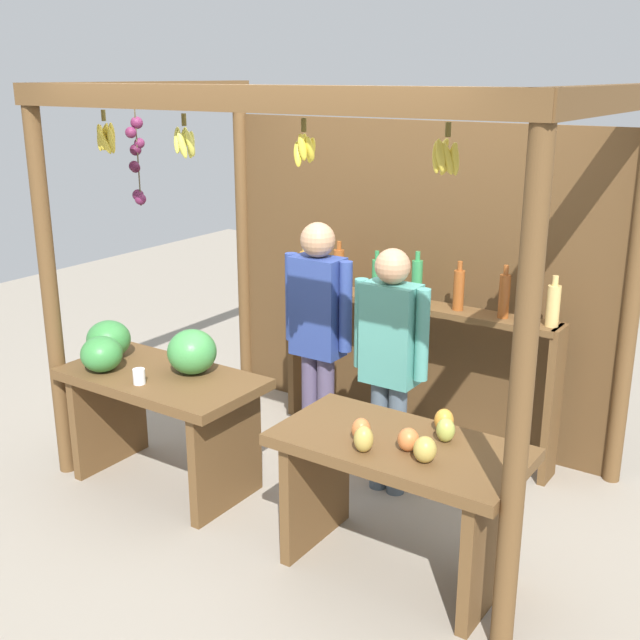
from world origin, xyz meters
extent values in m
plane|color=gray|center=(0.00, 0.00, 0.00)|extent=(12.00, 12.00, 0.00)
cylinder|color=brown|center=(-1.47, -0.91, 1.19)|extent=(0.10, 0.10, 2.38)
cylinder|color=brown|center=(1.47, -0.91, 1.19)|extent=(0.10, 0.10, 2.38)
cylinder|color=brown|center=(-1.47, 0.91, 1.19)|extent=(0.10, 0.10, 2.38)
cylinder|color=brown|center=(1.47, 0.91, 1.19)|extent=(0.10, 0.10, 2.38)
cube|color=brown|center=(0.00, -0.91, 2.32)|extent=(3.03, 0.12, 0.12)
cube|color=brown|center=(-1.47, 0.00, 2.32)|extent=(0.12, 1.92, 0.12)
cube|color=brown|center=(1.47, 0.00, 2.32)|extent=(0.12, 1.92, 0.12)
cube|color=#52381E|center=(0.00, 0.93, 1.07)|extent=(2.93, 0.04, 2.15)
cylinder|color=brown|center=(-0.37, -0.84, 2.21)|extent=(0.02, 0.02, 0.06)
ellipsoid|color=#D1CC4C|center=(-0.33, -0.84, 2.10)|extent=(0.04, 0.08, 0.14)
ellipsoid|color=#D1CC4C|center=(-0.36, -0.81, 2.09)|extent=(0.06, 0.04, 0.14)
ellipsoid|color=#D1CC4C|center=(-0.38, -0.83, 2.11)|extent=(0.05, 0.06, 0.14)
ellipsoid|color=#D1CC4C|center=(-0.40, -0.86, 2.12)|extent=(0.07, 0.08, 0.15)
ellipsoid|color=#D1CC4C|center=(-0.35, -0.87, 2.10)|extent=(0.07, 0.05, 0.14)
cylinder|color=brown|center=(-1.03, -0.77, 2.21)|extent=(0.02, 0.02, 0.06)
ellipsoid|color=gold|center=(-0.98, -0.77, 2.08)|extent=(0.04, 0.06, 0.15)
ellipsoid|color=gold|center=(-1.00, -0.75, 2.11)|extent=(0.06, 0.06, 0.15)
ellipsoid|color=gold|center=(-1.03, -0.74, 2.09)|extent=(0.09, 0.05, 0.15)
ellipsoid|color=gold|center=(-1.05, -0.76, 2.10)|extent=(0.06, 0.08, 0.15)
ellipsoid|color=gold|center=(-1.05, -0.79, 2.09)|extent=(0.05, 0.06, 0.15)
ellipsoid|color=gold|center=(-1.03, -0.80, 2.10)|extent=(0.07, 0.04, 0.15)
ellipsoid|color=gold|center=(-1.01, -0.79, 2.08)|extent=(0.09, 0.07, 0.15)
cylinder|color=brown|center=(0.37, -0.85, 2.21)|extent=(0.02, 0.02, 0.06)
ellipsoid|color=yellow|center=(0.40, -0.85, 2.11)|extent=(0.04, 0.08, 0.13)
ellipsoid|color=yellow|center=(0.38, -0.82, 2.10)|extent=(0.07, 0.05, 0.13)
ellipsoid|color=yellow|center=(0.34, -0.84, 2.12)|extent=(0.05, 0.06, 0.13)
ellipsoid|color=yellow|center=(0.35, -0.87, 2.09)|extent=(0.07, 0.07, 0.13)
ellipsoid|color=yellow|center=(0.38, -0.88, 2.12)|extent=(0.05, 0.04, 0.13)
cylinder|color=brown|center=(1.03, -0.77, 2.21)|extent=(0.02, 0.02, 0.06)
ellipsoid|color=gold|center=(1.06, -0.77, 2.10)|extent=(0.04, 0.06, 0.14)
ellipsoid|color=gold|center=(1.04, -0.74, 2.10)|extent=(0.07, 0.06, 0.14)
ellipsoid|color=gold|center=(1.02, -0.73, 2.09)|extent=(0.09, 0.05, 0.14)
ellipsoid|color=gold|center=(0.99, -0.75, 2.11)|extent=(0.07, 0.08, 0.14)
ellipsoid|color=gold|center=(0.99, -0.79, 2.10)|extent=(0.06, 0.07, 0.15)
ellipsoid|color=gold|center=(1.02, -0.81, 2.11)|extent=(0.06, 0.04, 0.14)
ellipsoid|color=gold|center=(1.04, -0.79, 2.10)|extent=(0.07, 0.06, 0.14)
cylinder|color=#4C422D|center=(-1.01, -0.56, 1.97)|extent=(0.01, 0.01, 0.55)
sphere|color=#601E42|center=(-1.02, -0.54, 2.16)|extent=(0.07, 0.07, 0.07)
sphere|color=#601E42|center=(-1.02, -0.58, 2.11)|extent=(0.06, 0.06, 0.06)
sphere|color=#601E42|center=(-1.02, -0.53, 2.05)|extent=(0.06, 0.06, 0.06)
sphere|color=#47142D|center=(-1.04, -0.55, 2.01)|extent=(0.07, 0.07, 0.07)
sphere|color=#47142D|center=(-1.02, -0.58, 1.92)|extent=(0.06, 0.06, 0.06)
sphere|color=#47142D|center=(-1.03, -0.56, 1.91)|extent=(0.06, 0.06, 0.06)
sphere|color=#511938|center=(-1.03, -0.55, 1.75)|extent=(0.07, 0.07, 0.07)
sphere|color=#601E42|center=(-1.02, -0.55, 1.73)|extent=(0.07, 0.07, 0.07)
cube|color=brown|center=(-0.81, -0.68, 0.69)|extent=(1.23, 0.64, 0.06)
cube|color=brown|center=(-1.30, -0.68, 0.33)|extent=(0.06, 0.58, 0.66)
cube|color=brown|center=(-0.31, -0.68, 0.33)|extent=(0.06, 0.58, 0.66)
ellipsoid|color=#38843D|center=(-1.28, -0.65, 0.84)|extent=(0.39, 0.39, 0.24)
ellipsoid|color=#38843D|center=(-1.13, -0.84, 0.83)|extent=(0.34, 0.34, 0.22)
ellipsoid|color=#429347|center=(-0.66, -0.56, 0.86)|extent=(0.35, 0.35, 0.27)
cylinder|color=white|center=(-0.80, -0.86, 0.77)|extent=(0.07, 0.07, 0.09)
cube|color=brown|center=(0.81, -0.68, 0.69)|extent=(1.23, 0.64, 0.06)
cube|color=brown|center=(0.31, -0.68, 0.33)|extent=(0.06, 0.58, 0.66)
cube|color=brown|center=(1.30, -0.68, 0.33)|extent=(0.06, 0.58, 0.66)
ellipsoid|color=#CC7038|center=(0.64, -0.78, 0.78)|extent=(0.13, 0.13, 0.11)
ellipsoid|color=#B79E47|center=(1.00, -0.81, 0.79)|extent=(0.12, 0.12, 0.13)
ellipsoid|color=gold|center=(0.93, -0.46, 0.78)|extent=(0.11, 0.11, 0.12)
ellipsoid|color=#B79E47|center=(0.72, -0.87, 0.79)|extent=(0.11, 0.11, 0.13)
ellipsoid|color=#A8B24C|center=(0.99, -0.56, 0.79)|extent=(0.12, 0.12, 0.12)
ellipsoid|color=#CC7038|center=(0.89, -0.75, 0.78)|extent=(0.10, 0.10, 0.11)
cube|color=brown|center=(-0.78, 0.68, 0.50)|extent=(0.05, 0.20, 1.00)
cube|color=brown|center=(1.13, 0.68, 0.50)|extent=(0.05, 0.20, 1.00)
cube|color=brown|center=(0.17, 0.68, 0.98)|extent=(1.90, 0.22, 0.04)
cylinder|color=gold|center=(-0.72, 0.68, 1.11)|extent=(0.06, 0.06, 0.23)
cylinder|color=gold|center=(-0.72, 0.68, 1.26)|extent=(0.03, 0.03, 0.06)
cylinder|color=#994C1E|center=(-0.43, 0.68, 1.14)|extent=(0.07, 0.07, 0.28)
cylinder|color=#994C1E|center=(-0.43, 0.68, 1.31)|extent=(0.03, 0.03, 0.06)
cylinder|color=#338C4C|center=(-0.13, 0.68, 1.12)|extent=(0.07, 0.07, 0.25)
cylinder|color=#338C4C|center=(-0.13, 0.68, 1.28)|extent=(0.03, 0.03, 0.06)
cylinder|color=#338C4C|center=(0.17, 0.68, 1.14)|extent=(0.07, 0.07, 0.28)
cylinder|color=#338C4C|center=(0.17, 0.68, 1.31)|extent=(0.03, 0.03, 0.06)
cylinder|color=#994C1E|center=(0.47, 0.68, 1.13)|extent=(0.07, 0.07, 0.26)
cylinder|color=#994C1E|center=(0.47, 0.68, 1.29)|extent=(0.03, 0.03, 0.06)
cylinder|color=#994C1E|center=(0.77, 0.68, 1.14)|extent=(0.07, 0.07, 0.27)
cylinder|color=#994C1E|center=(0.77, 0.68, 1.30)|extent=(0.03, 0.03, 0.06)
cylinder|color=#D8B266|center=(1.07, 0.68, 1.12)|extent=(0.08, 0.08, 0.25)
cylinder|color=#D8B266|center=(1.07, 0.68, 1.28)|extent=(0.04, 0.04, 0.06)
cylinder|color=#564B6B|center=(-0.26, 0.09, 0.37)|extent=(0.11, 0.11, 0.74)
cylinder|color=#564B6B|center=(-0.14, 0.09, 0.37)|extent=(0.11, 0.11, 0.74)
cube|color=#2D428C|center=(-0.20, 0.09, 1.05)|extent=(0.32, 0.19, 0.63)
cylinder|color=#2D428C|center=(-0.40, 0.09, 1.08)|extent=(0.08, 0.08, 0.56)
cylinder|color=#2D428C|center=(0.00, 0.09, 1.08)|extent=(0.08, 0.08, 0.56)
sphere|color=tan|center=(-0.20, 0.09, 1.47)|extent=(0.21, 0.21, 0.21)
cylinder|color=#4B5A67|center=(0.30, 0.01, 0.35)|extent=(0.11, 0.11, 0.70)
cylinder|color=#4B5A67|center=(0.42, 0.01, 0.35)|extent=(0.11, 0.11, 0.70)
cube|color=teal|center=(0.36, 0.01, 1.00)|extent=(0.32, 0.19, 0.59)
cylinder|color=teal|center=(0.16, 0.01, 1.03)|extent=(0.08, 0.08, 0.54)
cylinder|color=teal|center=(0.56, 0.01, 1.03)|extent=(0.08, 0.08, 0.54)
sphere|color=tan|center=(0.36, 0.01, 1.40)|extent=(0.20, 0.20, 0.20)
camera|label=1|loc=(2.45, -3.80, 2.43)|focal=44.51mm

